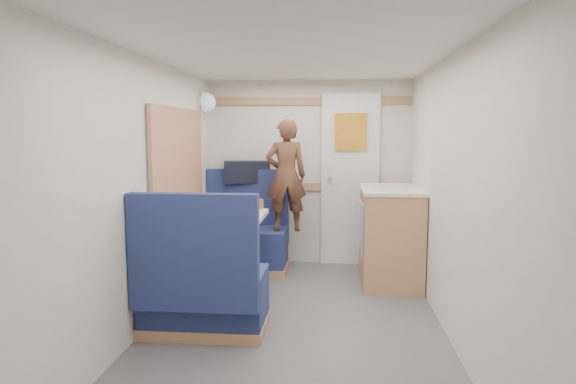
# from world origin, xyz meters

# --- Properties ---
(floor) EXTENTS (4.50, 4.50, 0.00)m
(floor) POSITION_xyz_m (0.00, 0.00, 0.00)
(floor) COLOR #515156
(floor) RESTS_ON ground
(ceiling) EXTENTS (4.50, 4.50, 0.00)m
(ceiling) POSITION_xyz_m (0.00, 0.00, 2.00)
(ceiling) COLOR silver
(ceiling) RESTS_ON wall_back
(wall_back) EXTENTS (2.20, 0.02, 2.00)m
(wall_back) POSITION_xyz_m (0.00, 2.25, 1.00)
(wall_back) COLOR silver
(wall_back) RESTS_ON floor
(wall_left) EXTENTS (0.02, 4.50, 2.00)m
(wall_left) POSITION_xyz_m (-1.10, 0.00, 1.00)
(wall_left) COLOR silver
(wall_left) RESTS_ON floor
(wall_right) EXTENTS (0.02, 4.50, 2.00)m
(wall_right) POSITION_xyz_m (1.10, 0.00, 1.00)
(wall_right) COLOR silver
(wall_right) RESTS_ON floor
(oak_trim_low) EXTENTS (2.15, 0.02, 0.08)m
(oak_trim_low) POSITION_xyz_m (0.00, 2.23, 0.85)
(oak_trim_low) COLOR #AA6C4C
(oak_trim_low) RESTS_ON wall_back
(oak_trim_high) EXTENTS (2.15, 0.02, 0.08)m
(oak_trim_high) POSITION_xyz_m (0.00, 2.23, 1.78)
(oak_trim_high) COLOR #AA6C4C
(oak_trim_high) RESTS_ON wall_back
(side_window) EXTENTS (0.04, 1.30, 0.72)m
(side_window) POSITION_xyz_m (-1.08, 1.00, 1.25)
(side_window) COLOR #ACB79B
(side_window) RESTS_ON wall_left
(rear_door) EXTENTS (0.62, 0.12, 1.86)m
(rear_door) POSITION_xyz_m (0.45, 2.22, 0.97)
(rear_door) COLOR white
(rear_door) RESTS_ON wall_back
(dinette_table) EXTENTS (0.62, 0.92, 0.72)m
(dinette_table) POSITION_xyz_m (-0.65, 1.00, 0.57)
(dinette_table) COLOR white
(dinette_table) RESTS_ON floor
(bench_far) EXTENTS (0.90, 0.59, 1.05)m
(bench_far) POSITION_xyz_m (-0.65, 1.86, 0.30)
(bench_far) COLOR #181C4E
(bench_far) RESTS_ON floor
(bench_near) EXTENTS (0.90, 0.59, 1.05)m
(bench_near) POSITION_xyz_m (-0.65, 0.14, 0.30)
(bench_near) COLOR #181C4E
(bench_near) RESTS_ON floor
(ledge) EXTENTS (0.90, 0.14, 0.04)m
(ledge) POSITION_xyz_m (-0.65, 2.12, 0.88)
(ledge) COLOR #AA6C4C
(ledge) RESTS_ON bench_far
(dome_light) EXTENTS (0.20, 0.20, 0.20)m
(dome_light) POSITION_xyz_m (-1.04, 1.85, 1.75)
(dome_light) COLOR white
(dome_light) RESTS_ON wall_left
(galley_counter) EXTENTS (0.57, 0.92, 0.92)m
(galley_counter) POSITION_xyz_m (0.82, 1.55, 0.47)
(galley_counter) COLOR #AA6C4C
(galley_counter) RESTS_ON floor
(person) EXTENTS (0.46, 0.35, 1.13)m
(person) POSITION_xyz_m (-0.20, 1.75, 1.01)
(person) COLOR brown
(person) RESTS_ON bench_far
(duffel_bag) EXTENTS (0.53, 0.34, 0.23)m
(duffel_bag) POSITION_xyz_m (-0.67, 2.12, 1.02)
(duffel_bag) COLOR black
(duffel_bag) RESTS_ON ledge
(tray) EXTENTS (0.37, 0.43, 0.02)m
(tray) POSITION_xyz_m (-0.50, 0.91, 0.73)
(tray) COLOR white
(tray) RESTS_ON dinette_table
(orange_fruit) EXTENTS (0.08, 0.08, 0.08)m
(orange_fruit) POSITION_xyz_m (-0.43, 0.79, 0.78)
(orange_fruit) COLOR #E6610A
(orange_fruit) RESTS_ON tray
(cheese_block) EXTENTS (0.11, 0.07, 0.03)m
(cheese_block) POSITION_xyz_m (-0.52, 0.73, 0.76)
(cheese_block) COLOR #E0CC81
(cheese_block) RESTS_ON tray
(wine_glass) EXTENTS (0.08, 0.08, 0.17)m
(wine_glass) POSITION_xyz_m (-0.61, 0.87, 0.84)
(wine_glass) COLOR white
(wine_glass) RESTS_ON dinette_table
(tumbler_left) EXTENTS (0.06, 0.06, 0.10)m
(tumbler_left) POSITION_xyz_m (-0.84, 0.80, 0.77)
(tumbler_left) COLOR white
(tumbler_left) RESTS_ON dinette_table
(tumbler_mid) EXTENTS (0.07, 0.07, 0.11)m
(tumbler_mid) POSITION_xyz_m (-0.84, 1.18, 0.77)
(tumbler_mid) COLOR white
(tumbler_mid) RESTS_ON dinette_table
(tumbler_right) EXTENTS (0.06, 0.06, 0.10)m
(tumbler_right) POSITION_xyz_m (-0.62, 0.97, 0.77)
(tumbler_right) COLOR white
(tumbler_right) RESTS_ON dinette_table
(beer_glass) EXTENTS (0.06, 0.06, 0.10)m
(beer_glass) POSITION_xyz_m (-0.45, 1.05, 0.77)
(beer_glass) COLOR brown
(beer_glass) RESTS_ON dinette_table
(pepper_grinder) EXTENTS (0.04, 0.04, 0.10)m
(pepper_grinder) POSITION_xyz_m (-0.56, 0.95, 0.77)
(pepper_grinder) COLOR black
(pepper_grinder) RESTS_ON dinette_table
(salt_grinder) EXTENTS (0.04, 0.04, 0.09)m
(salt_grinder) POSITION_xyz_m (-0.75, 0.98, 0.76)
(salt_grinder) COLOR silver
(salt_grinder) RESTS_ON dinette_table
(bread_loaf) EXTENTS (0.20, 0.25, 0.09)m
(bread_loaf) POSITION_xyz_m (-0.49, 1.38, 0.77)
(bread_loaf) COLOR brown
(bread_loaf) RESTS_ON dinette_table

